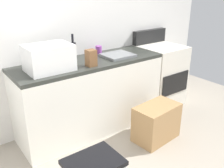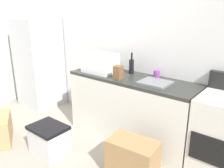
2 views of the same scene
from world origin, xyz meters
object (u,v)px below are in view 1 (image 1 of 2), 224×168
Objects in this scene: microwave at (49,58)px; cardboard_box_medium at (156,122)px; stove_oven at (159,75)px; coffee_mug at (99,50)px; knife_block at (91,58)px; wine_bottle at (73,50)px.

microwave reaches higher than cardboard_box_medium.
stove_oven is 1.09m from coffee_mug.
microwave is 0.45m from knife_block.
coffee_mug is at bearing 5.40° from wine_bottle.
cardboard_box_medium is (1.00, -0.61, -0.82)m from microwave.
coffee_mug is 0.56× the size of knife_block.
stove_oven is 1.03m from cardboard_box_medium.
coffee_mug is at bearing 47.25° from knife_block.
microwave is 0.45m from wine_bottle.
coffee_mug is (0.38, 0.04, -0.06)m from wine_bottle.
coffee_mug is (-0.96, 0.19, 0.48)m from stove_oven.
cardboard_box_medium is at bearing -53.97° from wine_bottle.
knife_block reaches higher than coffee_mug.
coffee_mug is at bearing 168.58° from stove_oven.
wine_bottle is (0.40, 0.22, -0.03)m from microwave.
microwave reaches higher than coffee_mug.
microwave is 0.82m from coffee_mug.
stove_oven reaches higher than cardboard_box_medium.
stove_oven is 1.46m from wine_bottle.
coffee_mug is at bearing 104.34° from cardboard_box_medium.
wine_bottle is at bearing 173.30° from stove_oven.
microwave reaches higher than knife_block.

